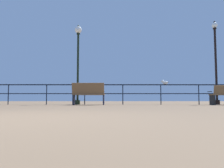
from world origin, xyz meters
name	(u,v)px	position (x,y,z in m)	size (l,w,h in m)	color
ground_plane	(10,119)	(0.00, 0.00, 0.00)	(60.00, 60.00, 0.00)	brown
pier_railing	(85,90)	(0.00, 7.82, 0.73)	(18.59, 0.05, 0.99)	black
bench_near_left	(88,93)	(0.25, 7.10, 0.54)	(1.48, 0.73, 0.99)	brown
lamppost_center	(78,54)	(-0.38, 8.03, 2.55)	(0.35, 0.35, 4.05)	black
lamppost_right	(216,59)	(6.55, 8.03, 2.30)	(0.28, 0.28, 4.26)	black
seagull_on_rail	(165,82)	(3.92, 7.83, 1.08)	(0.36, 0.36, 0.21)	silver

